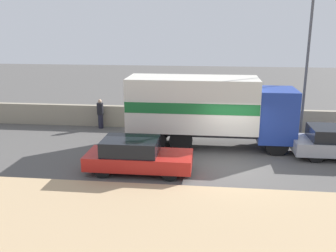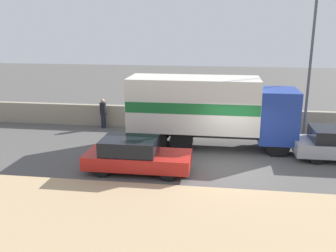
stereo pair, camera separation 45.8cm
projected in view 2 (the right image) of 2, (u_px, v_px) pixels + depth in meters
name	position (u px, v px, depth m)	size (l,w,h in m)	color
ground_plane	(230.00, 168.00, 15.87)	(80.00, 80.00, 0.00)	#514F4C
dirt_shoulder_foreground	(233.00, 238.00, 10.59)	(60.00, 6.68, 0.04)	tan
stone_wall_backdrop	(229.00, 119.00, 21.38)	(60.00, 0.35, 1.25)	gray
street_lamp	(311.00, 56.00, 19.00)	(0.56, 0.28, 7.52)	#4C4C51
box_truck	(207.00, 108.00, 18.05)	(7.99, 2.34, 3.44)	navy
car_hatchback	(135.00, 155.00, 15.30)	(4.32, 1.78, 1.41)	#B21E19
pedestrian	(103.00, 113.00, 21.81)	(0.37, 0.37, 1.72)	#1E1E2D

